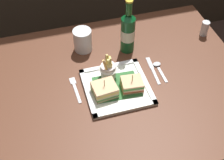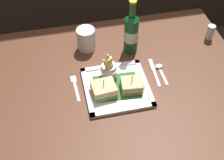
% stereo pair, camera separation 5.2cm
% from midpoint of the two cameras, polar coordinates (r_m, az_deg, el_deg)
% --- Properties ---
extents(dining_table, '(1.21, 0.87, 0.78)m').
position_cam_midpoint_polar(dining_table, '(1.35, -1.93, -4.21)').
color(dining_table, '#57301E').
rests_on(dining_table, ground_plane).
extents(square_plate, '(0.26, 0.26, 0.02)m').
position_cam_midpoint_polar(square_plate, '(1.24, -0.32, -1.37)').
color(square_plate, white).
rests_on(square_plate, dining_table).
extents(sandwich_half_left, '(0.10, 0.09, 0.08)m').
position_cam_midpoint_polar(sandwich_half_left, '(1.20, -2.66, -1.86)').
color(sandwich_half_left, tan).
rests_on(sandwich_half_left, square_plate).
extents(sandwich_half_right, '(0.09, 0.08, 0.08)m').
position_cam_midpoint_polar(sandwich_half_right, '(1.22, 2.54, -0.83)').
color(sandwich_half_right, '#D8BC80').
rests_on(sandwich_half_right, square_plate).
extents(fries_cup, '(0.08, 0.08, 0.11)m').
position_cam_midpoint_polar(fries_cup, '(1.25, -1.92, 2.12)').
color(fries_cup, silver).
rests_on(fries_cup, square_plate).
extents(beer_bottle, '(0.06, 0.06, 0.26)m').
position_cam_midpoint_polar(beer_bottle, '(1.35, 1.87, 9.03)').
color(beer_bottle, '#144B23').
rests_on(beer_bottle, dining_table).
extents(water_glass, '(0.08, 0.08, 0.10)m').
position_cam_midpoint_polar(water_glass, '(1.40, -6.59, 7.21)').
color(water_glass, silver).
rests_on(water_glass, dining_table).
extents(fork, '(0.03, 0.14, 0.00)m').
position_cam_midpoint_polar(fork, '(1.26, -8.11, -1.56)').
color(fork, silver).
rests_on(fork, dining_table).
extents(knife, '(0.02, 0.17, 0.00)m').
position_cam_midpoint_polar(knife, '(1.33, 6.51, 2.01)').
color(knife, silver).
rests_on(knife, dining_table).
extents(spoon, '(0.03, 0.12, 0.01)m').
position_cam_midpoint_polar(spoon, '(1.34, 7.57, 2.46)').
color(spoon, silver).
rests_on(spoon, dining_table).
extents(salt_shaker, '(0.04, 0.04, 0.07)m').
position_cam_midpoint_polar(salt_shaker, '(1.54, 16.04, 9.13)').
color(salt_shaker, silver).
rests_on(salt_shaker, dining_table).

